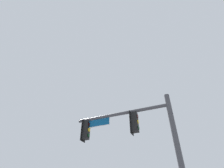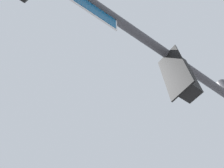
% 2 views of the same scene
% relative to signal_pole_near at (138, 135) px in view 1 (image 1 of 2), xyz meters
% --- Properties ---
extents(signal_pole_near, '(5.61, 1.19, 6.37)m').
position_rel_signal_pole_near_xyz_m(signal_pole_near, '(0.00, 0.00, 0.00)').
color(signal_pole_near, '#47474C').
rests_on(signal_pole_near, ground_plane).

